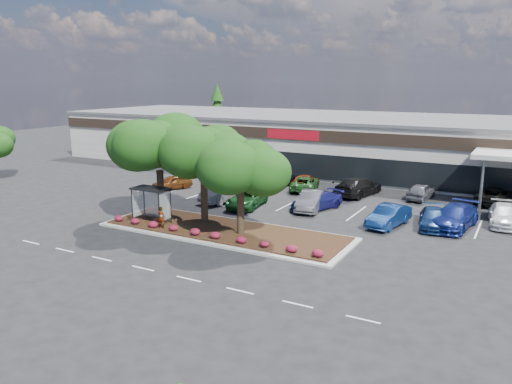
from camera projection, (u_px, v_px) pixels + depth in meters
The scene contains 27 objects.
ground at pixel (217, 254), 30.57m from camera, with size 160.00×160.00×0.00m, color black.
retail_store at pixel (375, 143), 58.81m from camera, with size 80.40×25.20×6.25m.
landscape_island at pixel (225, 231), 34.90m from camera, with size 18.00×6.00×0.26m.
lane_markings at pixel (288, 215), 39.54m from camera, with size 33.12×20.06×0.01m.
shrub_row at pixel (207, 233), 33.02m from camera, with size 17.00×0.80×0.50m, color maroon, non-canonical shape.
bus_shelter at pixel (152, 195), 36.12m from camera, with size 2.75×1.55×2.59m.
island_tree_west at pixel (160, 165), 37.26m from camera, with size 7.20×7.20×7.89m, color #183B0D, non-canonical shape.
island_tree_mid at pixel (204, 172), 36.27m from camera, with size 6.60×6.60×7.32m, color #183B0D, non-canonical shape.
island_tree_east at pixel (240, 187), 33.19m from camera, with size 5.80×5.80×6.50m, color #183B0D, non-canonical shape.
conifer_north_west at pixel (217, 114), 82.91m from camera, with size 4.40×4.40×10.00m, color #183B0D.
person_waiting at pixel (161, 217), 35.03m from camera, with size 0.56×0.36×1.52m, color #594C47.
car_0 at pixel (172, 182), 48.64m from camera, with size 1.61×4.01×1.37m, color brown.
car_1 at pixel (227, 192), 43.62m from camera, with size 1.81×5.20×1.71m, color slate.
car_2 at pixel (247, 199), 41.83m from camera, with size 2.36×5.12×1.42m, color #174C1C.
car_3 at pixel (317, 201), 41.12m from camera, with size 2.01×4.93×1.43m, color navy.
car_4 at pixel (311, 200), 40.88m from camera, with size 1.67×4.79×1.58m, color #504F56.
car_5 at pixel (389, 216), 36.34m from camera, with size 1.64×4.70×1.55m, color navy.
car_6 at pixel (433, 218), 35.97m from camera, with size 1.91×4.69×1.36m, color navy.
car_7 at pixel (455, 217), 35.84m from camera, with size 2.33×5.72×1.66m, color navy.
car_8 at pixel (504, 215), 36.65m from camera, with size 2.06×5.07×1.47m, color white.
car_9 at pixel (226, 169), 55.92m from camera, with size 1.54×4.42×1.46m, color #595A61.
car_10 at pixel (275, 179), 49.78m from camera, with size 2.59×5.61×1.56m, color black.
car_11 at pixel (305, 181), 49.04m from camera, with size 1.71×4.24×1.44m, color maroon.
car_12 at pixel (305, 184), 48.05m from camera, with size 2.31×5.00×1.39m, color #21501E.
car_13 at pixel (358, 186), 46.00m from camera, with size 2.41×5.92×1.72m, color black.
car_14 at pixel (421, 191), 44.52m from camera, with size 1.73×4.31×1.47m, color #5B5A62.
car_15 at pixel (494, 195), 42.86m from camera, with size 2.48×5.38×1.50m, color black.
Camera 1 is at (16.10, -24.22, 10.44)m, focal length 35.00 mm.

